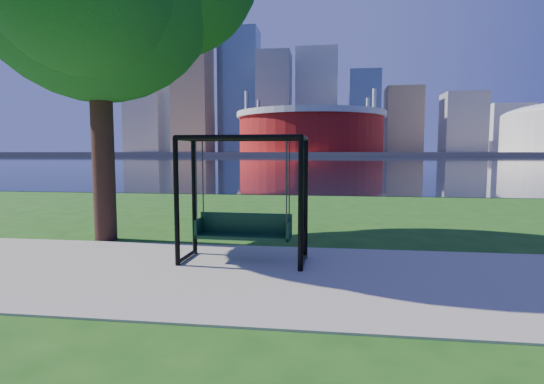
# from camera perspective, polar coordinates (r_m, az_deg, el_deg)

# --- Properties ---
(ground) EXTENTS (900.00, 900.00, 0.00)m
(ground) POSITION_cam_1_polar(r_m,az_deg,el_deg) (7.25, -0.70, -10.15)
(ground) COLOR #1E5114
(ground) RESTS_ON ground
(path) EXTENTS (120.00, 4.00, 0.03)m
(path) POSITION_cam_1_polar(r_m,az_deg,el_deg) (6.77, -1.34, -11.14)
(path) COLOR #9E937F
(path) RESTS_ON ground
(river) EXTENTS (900.00, 180.00, 0.02)m
(river) POSITION_cam_1_polar(r_m,az_deg,el_deg) (108.93, 7.25, 4.31)
(river) COLOR black
(river) RESTS_ON ground
(far_bank) EXTENTS (900.00, 228.00, 2.00)m
(far_bank) POSITION_cam_1_polar(r_m,az_deg,el_deg) (312.91, 7.62, 5.15)
(far_bank) COLOR #937F60
(far_bank) RESTS_ON ground
(stadium) EXTENTS (83.00, 83.00, 32.00)m
(stadium) POSITION_cam_1_polar(r_m,az_deg,el_deg) (242.47, 5.21, 8.25)
(stadium) COLOR maroon
(stadium) RESTS_ON far_bank
(skyline) EXTENTS (392.00, 66.00, 96.50)m
(skyline) POSITION_cam_1_polar(r_m,az_deg,el_deg) (328.11, 6.94, 11.27)
(skyline) COLOR gray
(skyline) RESTS_ON far_bank
(swing) EXTENTS (2.20, 1.01, 2.22)m
(swing) POSITION_cam_1_polar(r_m,az_deg,el_deg) (7.38, -3.85, -1.37)
(swing) COLOR black
(swing) RESTS_ON ground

